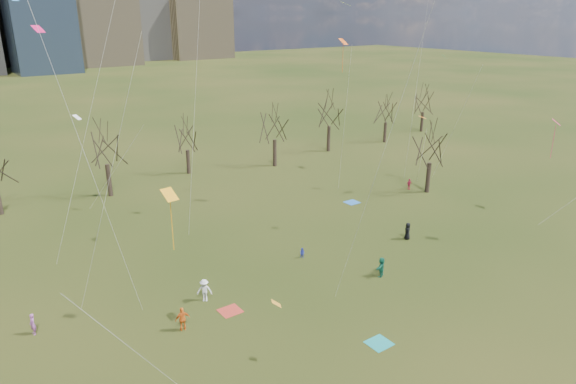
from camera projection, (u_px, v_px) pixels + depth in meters
ground at (385, 328)px, 36.86m from camera, size 500.00×500.00×0.00m
bare_tree_row at (168, 144)px, 63.33m from camera, size 113.04×29.80×9.50m
blanket_teal at (379, 343)px, 35.19m from camera, size 1.60×1.50×0.03m
blanket_navy at (352, 202)px, 61.40m from camera, size 1.60×1.50×0.03m
blanket_crimson at (230, 311)px, 39.01m from camera, size 1.60×1.50×0.03m
person_4 at (183, 319)px, 36.39m from camera, size 1.11×0.58×1.82m
person_5 at (381, 267)px, 43.94m from camera, size 1.67×1.21×1.75m
person_6 at (408, 231)px, 51.17m from camera, size 0.96×1.01×1.74m
person_7 at (33, 324)px, 35.97m from camera, size 0.47×0.64×1.59m
person_8 at (302, 253)px, 47.28m from camera, size 0.56×0.61×1.02m
person_9 at (205, 290)px, 40.11m from camera, size 1.38×1.27×1.86m
person_10 at (409, 184)px, 65.76m from camera, size 0.85×0.42×1.40m
kites_airborne at (313, 114)px, 43.26m from camera, size 51.77×45.02×32.09m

